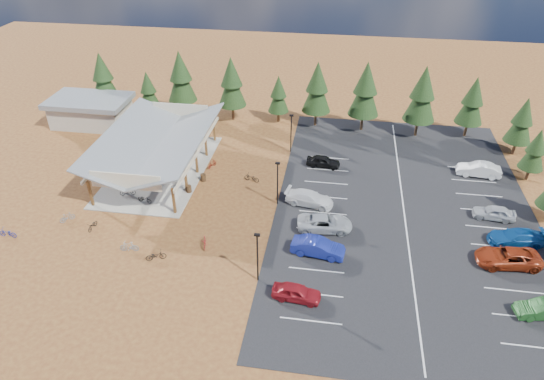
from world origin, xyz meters
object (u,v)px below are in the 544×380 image
object	(u,v)px
bike_8	(93,225)
bike_1	(134,165)
car_0	(297,292)
bike_4	(145,199)
car_3	(309,198)
car_5	(543,309)
bike_3	(173,138)
car_2	(325,223)
bike_pavilion	(157,142)
bike_16	(252,178)
car_7	(516,237)
bike_7	(184,149)
car_1	(318,247)
bike_9	(67,217)
car_8	(494,213)
car_4	(323,161)
lamp_post_1	(278,180)
lamp_post_0	(257,254)
outbuilding	(91,111)
trash_bin_1	(203,178)
trash_bin_0	(189,189)
bike_6	(178,158)
lamp_post_2	(291,131)
bike_11	(205,242)
bike_15	(212,164)
bike_5	(178,186)
car_9	(479,169)
bike_2	(156,161)
bike_13	(129,247)
bike_10	(8,233)

from	to	relation	value
bike_8	bike_1	bearing A→B (deg)	96.31
car_0	bike_4	bearing A→B (deg)	62.27
car_3	car_5	xyz separation A→B (m)	(19.91, -12.98, -0.04)
bike_3	car_2	world-z (taller)	car_2
bike_pavilion	bike_16	world-z (taller)	bike_pavilion
car_0	car_7	size ratio (longest dim) A/B	0.79
bike_7	car_1	size ratio (longest dim) A/B	0.32
car_0	car_1	size ratio (longest dim) A/B	0.82
bike_3	bike_9	xyz separation A→B (m)	(-5.13, -18.71, -0.11)
car_1	car_8	xyz separation A→B (m)	(17.54, 8.46, -0.11)
bike_8	car_4	world-z (taller)	car_4
car_5	lamp_post_1	bearing A→B (deg)	-127.72
lamp_post_0	bike_1	xyz separation A→B (m)	(-18.17, 16.69, -2.36)
outbuilding	car_0	size ratio (longest dim) A/B	2.67
lamp_post_1	trash_bin_1	xyz separation A→B (m)	(-9.20, 3.32, -2.53)
trash_bin_0	car_5	xyz separation A→B (m)	(33.46, -13.26, 0.31)
bike_6	car_5	size ratio (longest dim) A/B	0.39
bike_pavilion	lamp_post_2	xyz separation A→B (m)	(15.00, 7.00, -0.85)
lamp_post_1	car_1	xyz separation A→B (m)	(4.93, -7.77, -2.11)
bike_8	trash_bin_1	bearing A→B (deg)	55.33
bike_1	car_5	world-z (taller)	car_5
car_1	bike_11	bearing A→B (deg)	99.50
car_2	bike_6	bearing A→B (deg)	53.41
bike_7	car_3	bearing A→B (deg)	-132.81
lamp_post_0	bike_15	world-z (taller)	lamp_post_0
bike_5	car_1	distance (m)	18.46
outbuilding	car_9	xyz separation A→B (m)	(51.63, -6.62, -1.17)
car_4	car_5	distance (m)	28.56
lamp_post_0	car_1	distance (m)	6.83
car_8	bike_15	bearing A→B (deg)	-94.74
outbuilding	car_2	size ratio (longest dim) A/B	2.01
bike_3	bike_7	distance (m)	3.49
lamp_post_2	car_5	world-z (taller)	lamp_post_2
lamp_post_2	car_8	size ratio (longest dim) A/B	1.23
trash_bin_0	outbuilding	bearing A→B (deg)	140.90
bike_1	bike_5	size ratio (longest dim) A/B	1.00
lamp_post_1	car_7	world-z (taller)	lamp_post_1
car_9	car_0	bearing A→B (deg)	-34.46
car_2	car_5	world-z (taller)	car_2
bike_1	bike_9	bearing A→B (deg)	164.68
bike_pavilion	car_1	size ratio (longest dim) A/B	3.89
bike_2	bike_13	xyz separation A→B (m)	(3.25, -16.00, -0.00)
outbuilding	bike_7	size ratio (longest dim) A/B	6.81
bike_7	bike_10	distance (m)	22.72
lamp_post_1	car_9	size ratio (longest dim) A/B	1.04
lamp_post_2	bike_9	xyz separation A→B (m)	(-20.91, -18.41, -2.50)
trash_bin_1	car_9	size ratio (longest dim) A/B	0.18
lamp_post_2	bike_9	world-z (taller)	lamp_post_2
bike_13	trash_bin_1	bearing A→B (deg)	157.88
bike_8	car_7	world-z (taller)	car_7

